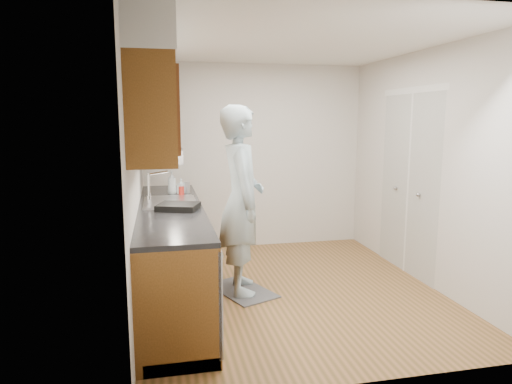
# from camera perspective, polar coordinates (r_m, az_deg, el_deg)

# --- Properties ---
(floor) EXTENTS (3.50, 3.50, 0.00)m
(floor) POSITION_cam_1_polar(r_m,az_deg,el_deg) (4.90, 4.19, -12.07)
(floor) COLOR #8E5D36
(floor) RESTS_ON ground
(ceiling) EXTENTS (3.50, 3.50, 0.00)m
(ceiling) POSITION_cam_1_polar(r_m,az_deg,el_deg) (4.63, 4.57, 18.18)
(ceiling) COLOR white
(ceiling) RESTS_ON wall_left
(wall_left) EXTENTS (0.02, 3.50, 2.50)m
(wall_left) POSITION_cam_1_polar(r_m,az_deg,el_deg) (4.42, -14.65, 2.07)
(wall_left) COLOR beige
(wall_left) RESTS_ON floor
(wall_right) EXTENTS (0.02, 3.50, 2.50)m
(wall_right) POSITION_cam_1_polar(r_m,az_deg,el_deg) (5.22, 20.40, 2.85)
(wall_right) COLOR beige
(wall_right) RESTS_ON floor
(wall_back) EXTENTS (3.00, 0.02, 2.50)m
(wall_back) POSITION_cam_1_polar(r_m,az_deg,el_deg) (6.29, -0.13, 4.40)
(wall_back) COLOR beige
(wall_back) RESTS_ON floor
(counter) EXTENTS (0.64, 2.80, 1.30)m
(counter) POSITION_cam_1_polar(r_m,az_deg,el_deg) (4.56, -10.47, -7.32)
(counter) COLOR brown
(counter) RESTS_ON floor
(upper_cabinets) EXTENTS (0.47, 2.80, 1.21)m
(upper_cabinets) POSITION_cam_1_polar(r_m,az_deg,el_deg) (4.43, -12.78, 11.22)
(upper_cabinets) COLOR brown
(upper_cabinets) RESTS_ON wall_left
(closet_door) EXTENTS (0.02, 1.22, 2.05)m
(closet_door) POSITION_cam_1_polar(r_m,az_deg,el_deg) (5.50, 18.50, 0.87)
(closet_door) COLOR silver
(closet_door) RESTS_ON wall_right
(floor_mat) EXTENTS (0.71, 0.87, 0.01)m
(floor_mat) POSITION_cam_1_polar(r_m,az_deg,el_deg) (4.85, -1.77, -12.18)
(floor_mat) COLOR #5A5A5D
(floor_mat) RESTS_ON floor
(person) EXTENTS (0.55, 0.79, 2.14)m
(person) POSITION_cam_1_polar(r_m,az_deg,el_deg) (4.57, -1.83, 0.53)
(person) COLOR #9EB6C0
(person) RESTS_ON floor_mat
(soap_bottle_a) EXTENTS (0.12, 0.12, 0.26)m
(soap_bottle_a) POSITION_cam_1_polar(r_m,az_deg,el_deg) (5.16, -10.48, 1.17)
(soap_bottle_a) COLOR silver
(soap_bottle_a) RESTS_ON counter
(soap_bottle_b) EXTENTS (0.10, 0.11, 0.17)m
(soap_bottle_b) POSITION_cam_1_polar(r_m,az_deg,el_deg) (5.18, -9.33, 0.75)
(soap_bottle_b) COLOR silver
(soap_bottle_b) RESTS_ON counter
(soda_can) EXTENTS (0.07, 0.07, 0.11)m
(soda_can) POSITION_cam_1_polar(r_m,az_deg,el_deg) (5.00, -9.30, 0.08)
(soda_can) COLOR red
(soda_can) RESTS_ON counter
(steel_can) EXTENTS (0.09, 0.09, 0.13)m
(steel_can) POSITION_cam_1_polar(r_m,az_deg,el_deg) (5.20, -8.62, 0.55)
(steel_can) COLOR #A5A5AA
(steel_can) RESTS_ON counter
(dish_rack) EXTENTS (0.44, 0.40, 0.06)m
(dish_rack) POSITION_cam_1_polar(r_m,az_deg,el_deg) (4.27, -9.69, -1.82)
(dish_rack) COLOR black
(dish_rack) RESTS_ON counter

